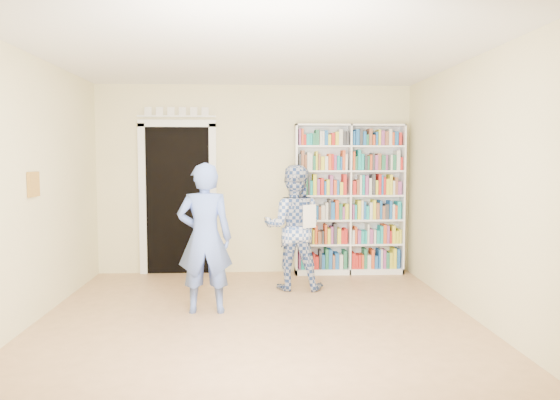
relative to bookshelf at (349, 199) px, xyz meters
name	(u,v)px	position (x,y,z in m)	size (l,w,h in m)	color
floor	(257,324)	(-1.35, -2.34, -1.08)	(5.00, 5.00, 0.00)	#A0754D
ceiling	(256,51)	(-1.35, -2.34, 1.62)	(5.00, 5.00, 0.00)	white
wall_back	(255,180)	(-1.35, 0.16, 0.27)	(4.50, 4.50, 0.00)	beige
wall_left	(23,190)	(-3.60, -2.34, 0.27)	(5.00, 5.00, 0.00)	beige
wall_right	(480,189)	(0.90, -2.34, 0.27)	(5.00, 5.00, 0.00)	beige
bookshelf	(349,199)	(0.00, 0.00, 0.00)	(1.55, 0.29, 2.14)	white
doorway	(178,192)	(-2.45, 0.13, 0.10)	(1.10, 0.08, 2.43)	black
wall_art	(33,184)	(-3.58, -2.14, 0.32)	(0.03, 0.25, 0.25)	brown
man_blue	(205,238)	(-1.90, -1.90, -0.27)	(0.59, 0.39, 1.61)	#556FBD
man_plaid	(293,227)	(-0.87, -0.90, -0.29)	(0.77, 0.60, 1.57)	#2E4B8D
paper_sheet	(309,216)	(-0.70, -1.17, -0.12)	(0.20, 0.01, 0.28)	white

